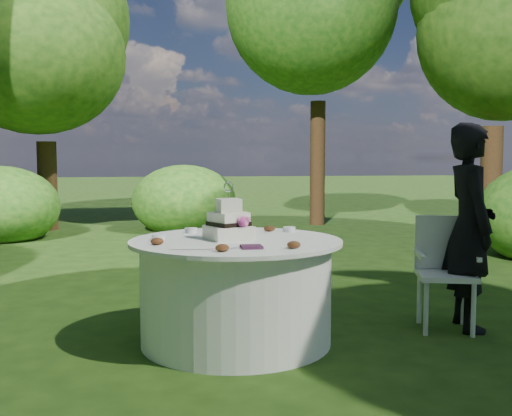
# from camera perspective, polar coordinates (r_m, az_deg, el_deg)

# --- Properties ---
(ground) EXTENTS (80.00, 80.00, 0.00)m
(ground) POSITION_cam_1_polar(r_m,az_deg,el_deg) (4.57, -1.90, -12.62)
(ground) COLOR #1C360E
(ground) RESTS_ON ground
(napkins) EXTENTS (0.14, 0.14, 0.02)m
(napkins) POSITION_cam_1_polar(r_m,az_deg,el_deg) (3.98, -0.43, -3.72)
(napkins) COLOR #4A1F3E
(napkins) RESTS_ON table
(feather_plume) EXTENTS (0.48, 0.07, 0.01)m
(feather_plume) POSITION_cam_1_polar(r_m,az_deg,el_deg) (3.96, -4.90, -3.82)
(feather_plume) COLOR white
(feather_plume) RESTS_ON table
(guest) EXTENTS (0.49, 0.66, 1.64)m
(guest) POSITION_cam_1_polar(r_m,az_deg,el_deg) (5.05, 19.68, -1.69)
(guest) COLOR black
(guest) RESTS_ON ground
(table) EXTENTS (1.56, 1.56, 0.77)m
(table) POSITION_cam_1_polar(r_m,az_deg,el_deg) (4.47, -1.92, -7.86)
(table) COLOR white
(table) RESTS_ON ground
(cake) EXTENTS (0.38, 0.38, 0.42)m
(cake) POSITION_cam_1_polar(r_m,az_deg,el_deg) (4.40, -2.59, -1.52)
(cake) COLOR silver
(cake) RESTS_ON table
(chair) EXTENTS (0.54, 0.54, 0.90)m
(chair) POSITION_cam_1_polar(r_m,az_deg,el_deg) (5.06, 17.50, -5.08)
(chair) COLOR white
(chair) RESTS_ON ground
(votives) EXTENTS (1.15, 0.48, 0.04)m
(votives) POSITION_cam_1_polar(r_m,az_deg,el_deg) (4.68, -3.93, -2.30)
(votives) COLOR white
(votives) RESTS_ON table
(petal_cups) EXTENTS (0.99, 1.06, 0.05)m
(petal_cups) POSITION_cam_1_polar(r_m,az_deg,el_deg) (4.20, -1.84, -3.06)
(petal_cups) COLOR #562D16
(petal_cups) RESTS_ON table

